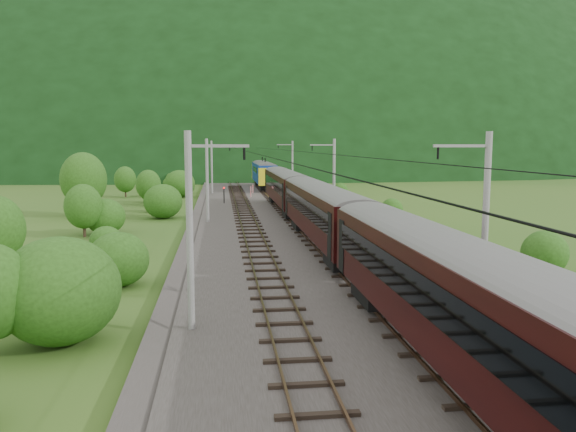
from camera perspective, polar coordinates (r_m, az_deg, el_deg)
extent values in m
plane|color=#2D561B|center=(24.22, 5.40, -11.43)|extent=(600.00, 600.00, 0.00)
cube|color=#38332D|center=(33.65, 1.76, -5.78)|extent=(14.00, 220.00, 0.30)
cube|color=brown|center=(33.25, -3.57, -5.34)|extent=(0.08, 220.00, 0.15)
cube|color=brown|center=(33.36, -1.10, -5.29)|extent=(0.08, 220.00, 0.15)
cube|color=black|center=(33.33, -2.34, -5.54)|extent=(2.40, 220.00, 0.12)
cube|color=brown|center=(33.86, 4.59, -5.12)|extent=(0.08, 220.00, 0.15)
cube|color=brown|center=(34.17, 6.96, -5.04)|extent=(0.08, 220.00, 0.15)
cube|color=black|center=(34.04, 5.78, -5.30)|extent=(2.40, 220.00, 0.12)
cylinder|color=gray|center=(22.70, -9.95, -1.59)|extent=(0.28, 0.28, 8.00)
cube|color=gray|center=(22.40, -7.06, 7.08)|extent=(2.40, 0.12, 0.12)
cylinder|color=black|center=(22.42, -4.47, 6.35)|extent=(0.10, 0.10, 0.50)
cylinder|color=gray|center=(54.52, -8.21, 3.58)|extent=(0.28, 0.28, 8.00)
cube|color=gray|center=(54.40, -7.00, 7.18)|extent=(2.40, 0.12, 0.12)
cylinder|color=black|center=(54.41, -5.94, 6.88)|extent=(0.10, 0.10, 0.50)
cylinder|color=gray|center=(86.47, -7.75, 4.94)|extent=(0.28, 0.28, 8.00)
cube|color=gray|center=(86.40, -6.99, 7.20)|extent=(2.40, 0.12, 0.12)
cylinder|color=black|center=(86.40, -6.32, 7.02)|extent=(0.10, 0.10, 0.50)
cylinder|color=gray|center=(118.45, -7.54, 5.56)|extent=(0.28, 0.28, 8.00)
cube|color=gray|center=(118.40, -6.98, 7.22)|extent=(2.40, 0.12, 0.12)
cylinder|color=black|center=(118.40, -6.49, 7.08)|extent=(0.10, 0.10, 0.50)
cylinder|color=gray|center=(150.44, -7.42, 5.92)|extent=(0.28, 0.28, 8.00)
cube|color=gray|center=(150.40, -6.98, 7.22)|extent=(2.40, 0.12, 0.12)
cylinder|color=black|center=(150.40, -6.59, 7.11)|extent=(0.10, 0.10, 0.50)
cylinder|color=gray|center=(25.26, 19.40, -1.00)|extent=(0.28, 0.28, 8.00)
cube|color=gray|center=(24.51, 17.20, 6.83)|extent=(2.40, 0.12, 0.12)
cylinder|color=black|center=(24.13, 14.99, 6.19)|extent=(0.10, 0.10, 0.50)
cylinder|color=gray|center=(55.64, 4.69, 3.71)|extent=(0.28, 0.28, 8.00)
cube|color=gray|center=(55.30, 3.50, 7.22)|extent=(2.40, 0.12, 0.12)
cylinder|color=black|center=(55.13, 2.47, 6.92)|extent=(0.10, 0.10, 0.50)
cylinder|color=gray|center=(87.18, 0.46, 5.02)|extent=(0.28, 0.28, 8.00)
cube|color=gray|center=(86.97, -0.33, 7.26)|extent=(2.40, 0.12, 0.12)
cylinder|color=black|center=(86.86, -0.99, 7.06)|extent=(0.10, 0.10, 0.50)
cylinder|color=gray|center=(118.97, -1.53, 5.63)|extent=(0.28, 0.28, 8.00)
cube|color=gray|center=(118.81, -2.12, 7.27)|extent=(2.40, 0.12, 0.12)
cylinder|color=black|center=(118.74, -2.60, 7.12)|extent=(0.10, 0.10, 0.50)
cylinder|color=gray|center=(150.85, -2.68, 5.98)|extent=(0.28, 0.28, 8.00)
cube|color=gray|center=(150.73, -3.14, 7.27)|extent=(2.40, 0.12, 0.12)
cylinder|color=black|center=(150.66, -3.53, 7.15)|extent=(0.10, 0.10, 0.50)
cylinder|color=black|center=(32.50, -2.40, 6.12)|extent=(0.03, 198.00, 0.03)
cylinder|color=black|center=(33.23, 5.93, 6.12)|extent=(0.03, 198.00, 0.03)
ellipsoid|color=black|center=(282.55, -5.93, 5.69)|extent=(504.00, 360.00, 244.00)
ellipsoid|color=black|center=(342.39, -26.66, 5.23)|extent=(336.00, 280.00, 132.00)
cube|color=black|center=(18.86, 16.48, -7.66)|extent=(2.93, 22.22, 3.03)
cylinder|color=slate|center=(18.56, 16.63, -3.58)|extent=(2.93, 22.11, 2.93)
cube|color=black|center=(18.24, 12.20, -6.85)|extent=(0.05, 19.56, 1.16)
cube|color=black|center=(19.40, 20.57, -6.30)|extent=(0.05, 19.56, 1.16)
cube|color=black|center=(26.43, 9.59, -7.58)|extent=(2.22, 3.23, 0.91)
cube|color=black|center=(40.71, 3.56, 0.56)|extent=(2.93, 22.22, 3.03)
cylinder|color=slate|center=(40.58, 3.57, 2.47)|extent=(2.93, 22.11, 2.93)
cube|color=black|center=(40.43, 1.49, 1.04)|extent=(0.05, 19.56, 1.16)
cube|color=black|center=(40.97, 5.61, 1.09)|extent=(0.05, 19.56, 1.16)
cube|color=black|center=(33.50, 5.95, -4.35)|extent=(2.22, 3.23, 0.91)
cube|color=black|center=(48.57, 1.88, -0.68)|extent=(2.22, 3.23, 0.91)
cube|color=black|center=(63.43, -0.22, 2.99)|extent=(2.93, 22.22, 3.03)
cylinder|color=slate|center=(63.34, -0.22, 4.22)|extent=(2.93, 22.11, 2.93)
cube|color=black|center=(63.25, -1.56, 3.30)|extent=(0.05, 19.56, 1.16)
cube|color=black|center=(63.60, 1.11, 3.33)|extent=(0.05, 19.56, 1.16)
cube|color=black|center=(55.94, 0.71, 0.38)|extent=(2.22, 3.23, 0.91)
cube|color=black|center=(71.30, -0.95, 1.88)|extent=(2.22, 3.23, 0.91)
cube|color=navy|center=(95.38, -2.48, 4.43)|extent=(2.93, 18.18, 3.03)
cylinder|color=slate|center=(95.33, -2.48, 5.25)|extent=(2.93, 18.09, 2.93)
cube|color=black|center=(95.26, -3.37, 4.64)|extent=(0.05, 16.00, 1.16)
cube|color=black|center=(95.49, -1.59, 4.65)|extent=(0.05, 16.00, 1.16)
cube|color=black|center=(89.18, -2.16, 2.96)|extent=(2.22, 3.23, 0.91)
cube|color=black|center=(101.83, -2.75, 3.50)|extent=(2.22, 3.23, 0.91)
cube|color=yellow|center=(104.25, -2.86, 4.56)|extent=(2.99, 0.50, 2.73)
cube|color=yellow|center=(86.55, -2.02, 4.00)|extent=(2.99, 0.50, 2.73)
cube|color=black|center=(98.29, -2.62, 5.72)|extent=(0.08, 1.60, 0.91)
cylinder|color=red|center=(79.82, -3.80, 2.48)|extent=(0.16, 0.16, 1.55)
cylinder|color=red|center=(86.49, -3.59, 2.76)|extent=(0.14, 0.14, 1.28)
cylinder|color=black|center=(71.99, -6.52, 2.06)|extent=(0.13, 0.13, 1.90)
sphere|color=red|center=(71.91, -6.53, 2.85)|extent=(0.23, 0.23, 0.23)
ellipsoid|color=#244A13|center=(23.69, -22.20, -7.05)|extent=(4.70, 4.70, 4.23)
ellipsoid|color=#244A13|center=(32.16, -16.86, -4.24)|extent=(3.35, 3.35, 3.01)
ellipsoid|color=#244A13|center=(41.42, -18.00, -2.41)|extent=(2.30, 2.30, 2.07)
ellipsoid|color=#244A13|center=(51.11, -18.09, -0.04)|extent=(3.45, 3.45, 3.10)
ellipsoid|color=#244A13|center=(60.25, -12.59, 1.46)|extent=(4.04, 4.04, 3.63)
ellipsoid|color=#244A13|center=(66.25, -13.19, 1.41)|extent=(2.64, 2.64, 2.38)
ellipsoid|color=#244A13|center=(77.18, -13.63, 2.39)|extent=(3.18, 3.18, 2.87)
ellipsoid|color=#244A13|center=(84.08, -10.95, 3.24)|extent=(4.46, 4.46, 4.02)
ellipsoid|color=#244A13|center=(90.96, -10.15, 2.92)|extent=(2.20, 2.20, 1.98)
ellipsoid|color=#244A13|center=(101.82, -12.02, 3.31)|extent=(2.12, 2.12, 1.91)
ellipsoid|color=#244A13|center=(110.69, -11.67, 3.74)|extent=(2.62, 2.62, 2.36)
ellipsoid|color=#244A13|center=(116.13, -9.59, 4.14)|extent=(3.48, 3.48, 3.13)
cylinder|color=black|center=(50.12, -20.01, -0.65)|extent=(0.24, 0.24, 2.43)
ellipsoid|color=#244A13|center=(49.96, -20.07, 0.93)|extent=(3.13, 3.13, 3.75)
cylinder|color=black|center=(63.98, -19.98, 1.59)|extent=(0.24, 0.24, 3.76)
ellipsoid|color=#244A13|center=(63.81, -20.06, 3.51)|extent=(4.84, 4.84, 5.81)
cylinder|color=black|center=(73.48, -13.97, 1.99)|extent=(0.24, 0.24, 2.48)
ellipsoid|color=#244A13|center=(73.37, -14.00, 3.09)|extent=(3.19, 3.19, 3.82)
cylinder|color=black|center=(86.08, -16.19, 2.66)|extent=(0.24, 0.24, 2.47)
ellipsoid|color=#244A13|center=(85.99, -16.22, 3.60)|extent=(3.18, 3.18, 3.82)
ellipsoid|color=#244A13|center=(36.70, 24.61, -3.65)|extent=(2.70, 2.70, 2.43)
ellipsoid|color=#244A13|center=(58.41, 10.49, 0.55)|extent=(2.28, 2.28, 2.05)
ellipsoid|color=#244A13|center=(83.45, 5.35, 2.58)|extent=(2.11, 2.11, 1.90)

